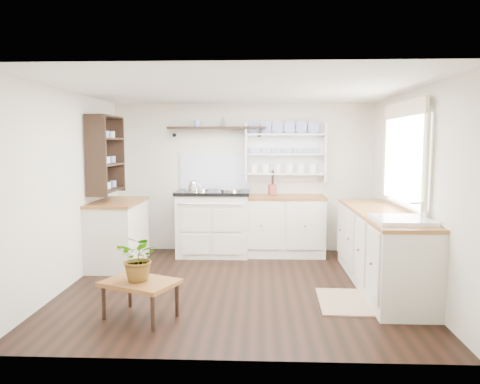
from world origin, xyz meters
The scene contains 19 objects.
floor centered at (0.00, 0.00, 0.00)m, with size 4.00×3.80×0.01m, color black.
wall_back centered at (0.00, 1.90, 1.15)m, with size 4.00×0.02×2.30m, color beige.
wall_right centered at (2.00, 0.00, 1.15)m, with size 0.02×3.80×2.30m, color beige.
wall_left centered at (-2.00, 0.00, 1.15)m, with size 0.02×3.80×2.30m, color beige.
ceiling centered at (0.00, 0.00, 2.30)m, with size 4.00×3.80×0.01m, color white.
window centered at (1.95, 0.15, 1.56)m, with size 0.08×1.55×1.22m.
aga_cooker centered at (-0.44, 1.57, 0.50)m, with size 1.09×0.76×1.01m.
back_cabinets centered at (0.60, 1.60, 0.46)m, with size 1.27×0.63×0.90m.
right_cabinets centered at (1.70, 0.10, 0.46)m, with size 0.62×2.43×0.90m.
belfast_sink centered at (1.70, -0.65, 0.80)m, with size 0.55×0.60×0.45m.
left_cabinets centered at (-1.70, 0.90, 0.46)m, with size 0.62×1.13×0.90m.
plate_rack centered at (0.65, 1.86, 1.56)m, with size 1.20×0.22×0.90m.
high_shelf centered at (-0.40, 1.78, 1.91)m, with size 1.50×0.29×0.16m.
left_shelving centered at (-1.84, 0.90, 1.55)m, with size 0.28×0.80×1.05m, color black.
kettle centered at (-0.72, 1.45, 1.04)m, with size 0.17×0.17×0.21m, color silver, non-canonical shape.
utensil_crock centered at (0.45, 1.68, 0.99)m, with size 0.13×0.13×0.15m, color brown.
center_table centered at (-0.89, -1.04, 0.33)m, with size 0.82×0.72×0.37m.
potted_plant centered at (-0.89, -1.04, 0.60)m, with size 0.41×0.35×0.45m, color #3F7233.
floor_rug centered at (1.17, -0.51, 0.01)m, with size 0.55×0.85×0.02m, color #866A4E.
Camera 1 is at (0.26, -5.40, 1.71)m, focal length 35.00 mm.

